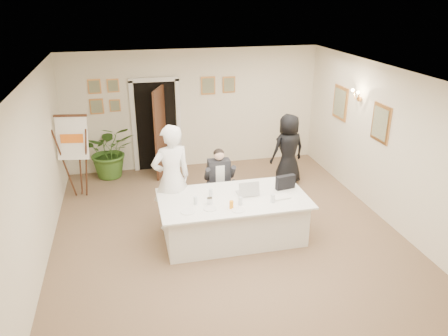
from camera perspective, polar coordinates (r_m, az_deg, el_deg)
floor at (r=7.79m, az=0.57°, el=-8.86°), size 7.00×7.00×0.00m
ceiling at (r=6.78m, az=0.66°, el=11.83°), size 6.00×7.00×0.02m
wall_back at (r=10.44m, az=-3.97°, el=7.66°), size 6.00×0.10×2.80m
wall_front at (r=4.28m, az=12.20°, el=-16.32°), size 6.00×0.10×2.80m
wall_left at (r=7.13m, az=-23.52°, el=-1.31°), size 0.10×7.00×2.80m
wall_right at (r=8.36m, az=21.04°, el=2.42°), size 0.10×7.00×2.80m
doorway at (r=10.27m, az=-8.64°, el=5.14°), size 1.14×0.86×2.20m
pictures_back_wall at (r=10.21m, az=-8.51°, el=9.74°), size 3.40×0.06×0.80m
pictures_right_wall at (r=9.21m, az=17.16°, el=6.98°), size 0.06×2.20×0.80m
wall_sconce at (r=9.10m, az=17.02°, el=9.09°), size 0.20×0.30×0.24m
conference_table at (r=7.56m, az=1.19°, el=-6.48°), size 2.51×1.35×0.78m
seated_man at (r=8.28m, az=-0.59°, el=-1.76°), size 0.64×0.67×1.31m
flip_chart at (r=9.35m, az=-18.70°, el=0.92°), size 0.63×0.43×1.74m
standing_man at (r=7.65m, az=-6.87°, el=-1.40°), size 0.82×0.65×1.96m
standing_woman at (r=9.61m, az=8.37°, el=2.37°), size 0.86×0.65×1.59m
potted_palm at (r=10.26m, az=-14.66°, el=2.23°), size 1.18×1.04×1.27m
laptop at (r=7.48m, az=3.06°, el=-2.38°), size 0.36×0.37×0.28m
laptop_bag at (r=7.73m, az=8.02°, el=-1.84°), size 0.36×0.15×0.25m
paper_stack at (r=7.44m, az=7.43°, el=-3.75°), size 0.32×0.24×0.03m
plate_left at (r=6.94m, az=-4.76°, el=-5.71°), size 0.26×0.26×0.01m
plate_mid at (r=7.01m, az=-1.84°, el=-5.33°), size 0.22×0.22×0.01m
plate_near at (r=6.97m, az=1.86°, el=-5.50°), size 0.28×0.28×0.01m
glass_a at (r=7.14m, az=-3.76°, el=-4.26°), size 0.08×0.08×0.14m
glass_b at (r=7.11m, az=2.15°, el=-4.34°), size 0.08×0.08×0.14m
glass_c at (r=7.24m, az=6.39°, el=-3.98°), size 0.08×0.08×0.14m
glass_d at (r=7.39m, az=-1.73°, el=-3.25°), size 0.07×0.07×0.14m
oj_glass at (r=7.00m, az=0.97°, el=-4.82°), size 0.08×0.08×0.13m
steel_jug at (r=7.15m, az=-1.88°, el=-4.33°), size 0.12×0.12×0.11m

